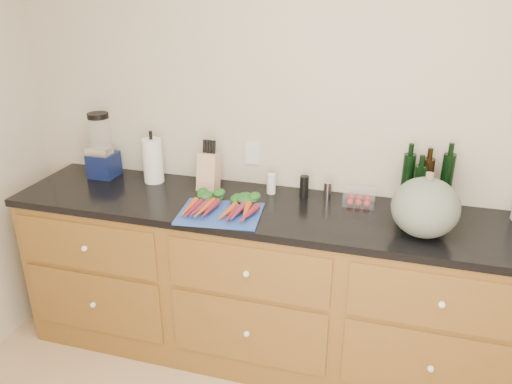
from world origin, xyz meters
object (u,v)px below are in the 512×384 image
(knife_block, at_px, (209,172))
(tomato_box, at_px, (359,197))
(carrots, at_px, (223,205))
(paper_towel, at_px, (153,161))
(cutting_board, at_px, (220,214))
(blender_appliance, at_px, (102,149))
(squash, at_px, (425,207))

(knife_block, height_order, tomato_box, knife_block)
(carrots, bearing_deg, paper_towel, 152.34)
(cutting_board, xyz_separation_m, carrots, (-0.00, 0.04, 0.03))
(cutting_board, height_order, carrots, carrots)
(blender_appliance, relative_size, tomato_box, 2.40)
(knife_block, bearing_deg, blender_appliance, 178.50)
(squash, distance_m, tomato_box, 0.43)
(squash, bearing_deg, cutting_board, -176.52)
(knife_block, bearing_deg, tomato_box, 2.06)
(squash, bearing_deg, knife_block, 168.16)
(blender_appliance, xyz_separation_m, tomato_box, (1.52, 0.01, -0.13))
(squash, relative_size, paper_towel, 1.19)
(blender_appliance, distance_m, paper_towel, 0.33)
(cutting_board, relative_size, blender_appliance, 1.05)
(squash, bearing_deg, tomato_box, 139.22)
(cutting_board, bearing_deg, blender_appliance, 159.62)
(cutting_board, xyz_separation_m, tomato_box, (0.66, 0.33, 0.03))
(blender_appliance, bearing_deg, paper_towel, 0.36)
(carrots, distance_m, squash, 0.98)
(cutting_board, bearing_deg, squash, 3.48)
(cutting_board, distance_m, paper_towel, 0.63)
(carrots, xyz_separation_m, tomato_box, (0.66, 0.29, 0.00))
(carrots, distance_m, blender_appliance, 0.91)
(squash, relative_size, tomato_box, 1.90)
(carrots, xyz_separation_m, blender_appliance, (-0.86, 0.27, 0.14))
(paper_towel, bearing_deg, cutting_board, -31.27)
(blender_appliance, xyz_separation_m, knife_block, (0.68, -0.02, -0.07))
(carrots, relative_size, knife_block, 1.84)
(carrots, relative_size, paper_towel, 1.50)
(carrots, xyz_separation_m, squash, (0.97, 0.02, 0.10))
(squash, distance_m, knife_block, 1.17)
(carrots, height_order, blender_appliance, blender_appliance)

